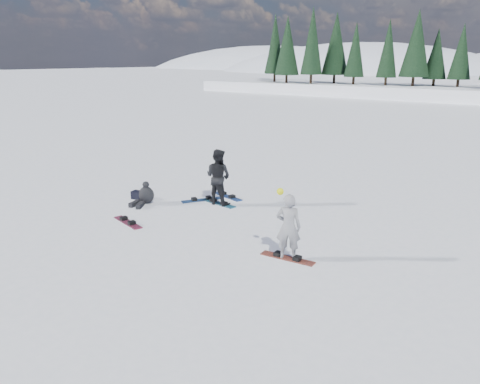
{
  "coord_description": "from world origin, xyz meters",
  "views": [
    {
      "loc": [
        7.08,
        -11.09,
        5.09
      ],
      "look_at": [
        -1.3,
        0.01,
        1.1
      ],
      "focal_mm": 35.0,
      "sensor_mm": 36.0,
      "label": 1
    }
  ],
  "objects_px": {
    "snowboard_loose_a": "(201,200)",
    "snowboard_loose_b": "(128,222)",
    "snowboarder_woman": "(288,227)",
    "snowboarder_man": "(218,177)",
    "seated_rider": "(145,195)",
    "gear_bag": "(138,195)",
    "snowboard_loose_c": "(227,196)"
  },
  "relations": [
    {
      "from": "snowboard_loose_b",
      "to": "snowboard_loose_a",
      "type": "bearing_deg",
      "value": 99.32
    },
    {
      "from": "snowboarder_man",
      "to": "seated_rider",
      "type": "bearing_deg",
      "value": 32.57
    },
    {
      "from": "snowboard_loose_c",
      "to": "snowboarder_woman",
      "type": "bearing_deg",
      "value": -22.12
    },
    {
      "from": "snowboarder_man",
      "to": "snowboard_loose_b",
      "type": "bearing_deg",
      "value": 68.19
    },
    {
      "from": "snowboarder_man",
      "to": "snowboarder_woman",
      "type": "bearing_deg",
      "value": 145.04
    },
    {
      "from": "seated_rider",
      "to": "snowboard_loose_a",
      "type": "height_order",
      "value": "seated_rider"
    },
    {
      "from": "gear_bag",
      "to": "snowboard_loose_c",
      "type": "distance_m",
      "value": 3.36
    },
    {
      "from": "snowboarder_man",
      "to": "snowboard_loose_c",
      "type": "relative_size",
      "value": 1.34
    },
    {
      "from": "snowboarder_woman",
      "to": "snowboard_loose_a",
      "type": "height_order",
      "value": "snowboarder_woman"
    },
    {
      "from": "snowboarder_man",
      "to": "snowboard_loose_b",
      "type": "height_order",
      "value": "snowboarder_man"
    },
    {
      "from": "snowboarder_man",
      "to": "snowboard_loose_c",
      "type": "distance_m",
      "value": 1.36
    },
    {
      "from": "gear_bag",
      "to": "snowboard_loose_b",
      "type": "bearing_deg",
      "value": -48.22
    },
    {
      "from": "snowboard_loose_a",
      "to": "snowboard_loose_b",
      "type": "xyz_separation_m",
      "value": [
        -0.25,
        -3.28,
        0.0
      ]
    },
    {
      "from": "snowboarder_woman",
      "to": "snowboard_loose_b",
      "type": "height_order",
      "value": "snowboarder_woman"
    },
    {
      "from": "gear_bag",
      "to": "snowboard_loose_c",
      "type": "height_order",
      "value": "gear_bag"
    },
    {
      "from": "snowboarder_man",
      "to": "gear_bag",
      "type": "relative_size",
      "value": 4.48
    },
    {
      "from": "snowboard_loose_c",
      "to": "gear_bag",
      "type": "bearing_deg",
      "value": -124.26
    },
    {
      "from": "snowboarder_woman",
      "to": "snowboarder_man",
      "type": "bearing_deg",
      "value": -54.51
    },
    {
      "from": "gear_bag",
      "to": "snowboard_loose_b",
      "type": "distance_m",
      "value": 2.67
    },
    {
      "from": "snowboard_loose_b",
      "to": "snowboarder_woman",
      "type": "bearing_deg",
      "value": 20.75
    },
    {
      "from": "snowboard_loose_b",
      "to": "snowboard_loose_c",
      "type": "relative_size",
      "value": 1.0
    },
    {
      "from": "seated_rider",
      "to": "snowboard_loose_a",
      "type": "relative_size",
      "value": 0.72
    },
    {
      "from": "snowboarder_woman",
      "to": "seated_rider",
      "type": "bearing_deg",
      "value": -33.2
    },
    {
      "from": "snowboarder_woman",
      "to": "gear_bag",
      "type": "xyz_separation_m",
      "value": [
        -7.34,
        1.3,
        -0.75
      ]
    },
    {
      "from": "snowboarder_woman",
      "to": "snowboard_loose_c",
      "type": "height_order",
      "value": "snowboarder_woman"
    },
    {
      "from": "snowboard_loose_a",
      "to": "snowboarder_man",
      "type": "bearing_deg",
      "value": -54.54
    },
    {
      "from": "snowboard_loose_b",
      "to": "snowboarder_man",
      "type": "bearing_deg",
      "value": 86.55
    },
    {
      "from": "seated_rider",
      "to": "snowboard_loose_c",
      "type": "relative_size",
      "value": 0.72
    },
    {
      "from": "snowboard_loose_a",
      "to": "snowboard_loose_b",
      "type": "height_order",
      "value": "same"
    },
    {
      "from": "snowboarder_woman",
      "to": "gear_bag",
      "type": "height_order",
      "value": "snowboarder_woman"
    },
    {
      "from": "snowboarder_man",
      "to": "gear_bag",
      "type": "bearing_deg",
      "value": 20.96
    },
    {
      "from": "snowboarder_woman",
      "to": "snowboarder_man",
      "type": "xyz_separation_m",
      "value": [
        -4.53,
        2.64,
        0.11
      ]
    }
  ]
}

